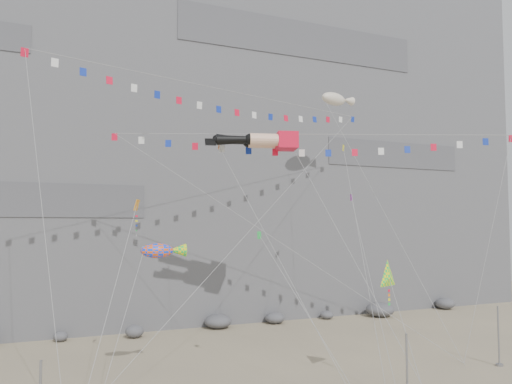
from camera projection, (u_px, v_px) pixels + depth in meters
The scene contains 16 objects.
ground at pixel (302, 379), 31.86m from camera, with size 120.00×120.00×0.00m, color #9A8B6A.
cliff at pixel (181, 105), 62.95m from camera, with size 80.00×28.00×50.00m, color slate.
talus_boulders at pixel (218, 322), 47.53m from camera, with size 60.00×3.00×1.20m, color #5D5D62, non-canonical shape.
anchor_pole_center at pixel (407, 372), 26.43m from camera, with size 0.12×0.12×4.05m, color gray.
anchor_pole_right at pixel (499, 336), 34.89m from camera, with size 0.12×0.12×4.15m, color gray.
legs_kite at pixel (261, 141), 37.70m from camera, with size 8.00×16.30×21.29m.
flag_banner_upper at pixel (228, 91), 40.22m from camera, with size 29.57×16.23×26.68m.
flag_banner_lower at pixel (315, 135), 38.84m from camera, with size 28.96×11.98×19.82m.
harlequin_kite at pixel (137, 206), 31.93m from camera, with size 4.82×8.83×14.21m.
fish_windsock at pixel (157, 251), 30.36m from camera, with size 5.70×5.13×10.15m.
delta_kite at pixel (389, 278), 30.19m from camera, with size 2.10×5.10×8.37m.
blimp_windsock at pixel (334, 99), 47.87m from camera, with size 4.21×14.86×25.84m.
small_kite_a at pixel (222, 152), 37.11m from camera, with size 4.19×13.22×20.49m.
small_kite_b at pixel (352, 200), 41.76m from camera, with size 5.35×12.21×17.37m.
small_kite_c at pixel (261, 238), 31.80m from camera, with size 3.35×8.61×12.42m.
small_kite_d at pixel (344, 151), 42.16m from camera, with size 5.97×13.12×21.22m.
Camera 1 is at (-15.36, -28.88, 9.81)m, focal length 35.00 mm.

